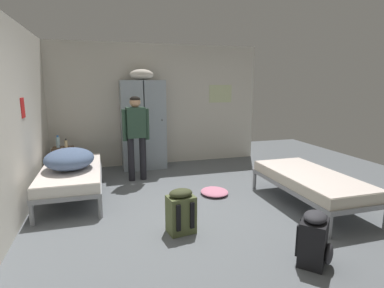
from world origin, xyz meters
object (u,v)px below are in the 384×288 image
object	(u,v)px
bedding_heap	(69,159)
backpack_olive	(181,212)
shelf_unit	(64,159)
clothes_pile_pink	(214,192)
bed_right	(311,181)
water_bottle	(58,142)
backpack_black	(314,240)
lotion_bottle	(66,144)
person_traveler	(136,130)
locker_bank	(143,123)
bed_left_rear	(72,174)

from	to	relation	value
bedding_heap	backpack_olive	size ratio (longest dim) A/B	1.58
shelf_unit	clothes_pile_pink	size ratio (longest dim) A/B	1.15
bed_right	clothes_pile_pink	distance (m)	1.49
shelf_unit	water_bottle	size ratio (longest dim) A/B	2.40
water_bottle	backpack_black	bearing A→B (deg)	-54.62
bed_right	bedding_heap	size ratio (longest dim) A/B	2.18
bed_right	lotion_bottle	size ratio (longest dim) A/B	10.89
person_traveler	clothes_pile_pink	size ratio (longest dim) A/B	3.14
backpack_olive	clothes_pile_pink	bearing A→B (deg)	52.18
bed_right	clothes_pile_pink	xyz separation A→B (m)	(-1.19, 0.83, -0.34)
locker_bank	bedding_heap	world-z (taller)	locker_bank
locker_bank	shelf_unit	bearing A→B (deg)	-173.87
locker_bank	bed_left_rear	world-z (taller)	locker_bank
person_traveler	lotion_bottle	distance (m)	1.45
backpack_olive	bed_right	bearing A→B (deg)	7.34
bed_left_rear	lotion_bottle	size ratio (longest dim) A/B	10.89
bedding_heap	person_traveler	xyz separation A→B (m)	(1.10, 0.67, 0.30)
bedding_heap	backpack_olive	xyz separation A→B (m)	(1.37, -1.55, -0.39)
lotion_bottle	clothes_pile_pink	world-z (taller)	lotion_bottle
shelf_unit	person_traveler	world-z (taller)	person_traveler
shelf_unit	backpack_black	distance (m)	4.77
bed_right	water_bottle	world-z (taller)	water_bottle
shelf_unit	water_bottle	bearing A→B (deg)	165.96
bedding_heap	water_bottle	bearing A→B (deg)	103.35
bedding_heap	water_bottle	world-z (taller)	water_bottle
bedding_heap	shelf_unit	bearing A→B (deg)	100.26
shelf_unit	backpack_black	bearing A→B (deg)	-55.26
water_bottle	bedding_heap	bearing A→B (deg)	-76.65
bed_left_rear	backpack_black	world-z (taller)	backpack_black
bed_left_rear	shelf_unit	bearing A→B (deg)	101.14
bed_left_rear	backpack_olive	bearing A→B (deg)	-49.91
locker_bank	clothes_pile_pink	bearing A→B (deg)	-65.88
bed_right	backpack_black	bearing A→B (deg)	-125.70
shelf_unit	clothes_pile_pink	world-z (taller)	shelf_unit
shelf_unit	bed_right	bearing A→B (deg)	-35.68
person_traveler	backpack_olive	xyz separation A→B (m)	(0.27, -2.22, -0.68)
bed_left_rear	lotion_bottle	distance (m)	1.27
bed_left_rear	bedding_heap	world-z (taller)	bedding_heap
locker_bank	clothes_pile_pink	distance (m)	2.34
locker_bank	water_bottle	distance (m)	1.70
shelf_unit	lotion_bottle	xyz separation A→B (m)	(0.07, -0.04, 0.30)
lotion_bottle	water_bottle	bearing A→B (deg)	158.20
bed_right	lotion_bottle	world-z (taller)	lotion_bottle
bed_left_rear	water_bottle	distance (m)	1.36
bed_right	water_bottle	distance (m)	4.58
shelf_unit	bed_left_rear	distance (m)	1.29
shelf_unit	bed_right	world-z (taller)	shelf_unit
water_bottle	backpack_black	size ratio (longest dim) A/B	0.43
bed_left_rear	water_bottle	size ratio (longest dim) A/B	8.00
bed_right	backpack_black	size ratio (longest dim) A/B	3.45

